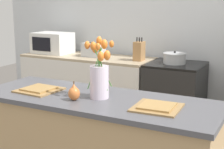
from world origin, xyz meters
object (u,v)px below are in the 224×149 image
Objects in this scene: stove_range at (175,102)px; knife_block at (139,51)px; plate_setting_left at (39,89)px; flower_vase at (100,75)px; microwave at (53,43)px; toaster at (93,50)px; pear_figurine at (74,93)px; plate_setting_right at (157,107)px; cooking_pot at (175,58)px.

knife_block is (-0.44, -0.02, 0.56)m from stove_range.
plate_setting_left is at bearing -94.97° from knife_block.
flower_vase is 0.90× the size of microwave.
microwave is 1.25m from knife_block.
microwave is at bearing 178.80° from toaster.
flower_vase is at bearing -58.01° from toaster.
stove_range is 3.30× the size of knife_block.
toaster is (-0.86, 1.72, 0.03)m from pear_figurine.
pear_figurine is 0.59m from plate_setting_right.
microwave reaches higher than pear_figurine.
flower_vase is 0.54m from plate_setting_left.
knife_block is (-0.24, 1.72, 0.06)m from pear_figurine.
plate_setting_left is at bearing 180.00° from plate_setting_right.
toaster is at bearing -1.20° from microwave.
pear_figurine is 0.53× the size of cooking_pot.
knife_block is at bearing 103.20° from flower_vase.
toaster is at bearing 121.99° from flower_vase.
cooking_pot is at bearing -137.86° from stove_range.
toaster reaches higher than cooking_pot.
cooking_pot is at bearing 103.70° from plate_setting_right.
stove_range is 1.81m from pear_figurine.
flower_vase is at bearing -76.80° from knife_block.
cooking_pot is (-0.02, -0.01, 0.50)m from stove_range.
pear_figurine is (-0.20, -1.73, 0.50)m from stove_range.
stove_range is 1.79m from microwave.
toaster is at bearing 179.72° from knife_block.
toaster reaches higher than stove_range.
cooking_pot is at bearing 0.00° from toaster.
toaster reaches higher than pear_figurine.
cooking_pot reaches higher than stove_range.
flower_vase is 2.28m from microwave.
toaster is at bearing 116.59° from pear_figurine.
plate_setting_left is at bearing -73.69° from toaster.
microwave and knife_block have the same top height.
flower_vase reaches higher than microwave.
flower_vase is 1.62m from knife_block.
plate_setting_right is 1.23× the size of cooking_pot.
cooking_pot is 0.94× the size of knife_block.
plate_setting_right is at bearing 0.00° from plate_setting_left.
pear_figurine is at bearing -96.06° from cooking_pot.
plate_setting_left is 1.23× the size of cooking_pot.
stove_range is 1.75m from plate_setting_right.
stove_range is 6.59× the size of pear_figurine.
flower_vase is at bearing -91.98° from cooking_pot.
microwave reaches higher than cooking_pot.
plate_setting_left is (-0.51, -0.05, -0.15)m from flower_vase.
microwave is at bearing 130.83° from pear_figurine.
pear_figurine reaches higher than stove_range.
plate_setting_left is at bearing 166.72° from pear_figurine.
toaster is (-1.44, 1.63, 0.07)m from plate_setting_right.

